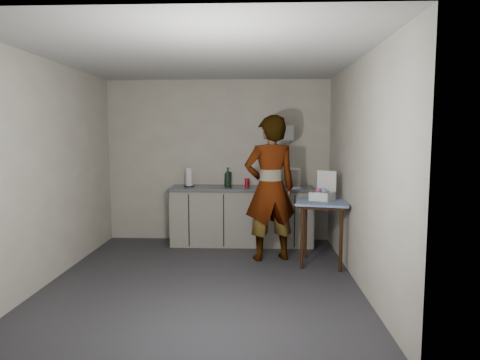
{
  "coord_description": "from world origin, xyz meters",
  "views": [
    {
      "loc": [
        0.62,
        -4.94,
        1.74
      ],
      "look_at": [
        0.41,
        0.45,
        1.15
      ],
      "focal_mm": 32.0,
      "sensor_mm": 36.0,
      "label": 1
    }
  ],
  "objects_px": {
    "side_table": "(323,209)",
    "dish_rack": "(286,183)",
    "soda_can": "(247,183)",
    "kitchen_counter": "(242,217)",
    "standing_man": "(270,188)",
    "paper_towel": "(189,178)",
    "bakery_box": "(323,194)",
    "dark_bottle": "(229,179)",
    "soap_bottle": "(228,177)"
  },
  "relations": [
    {
      "from": "side_table",
      "to": "dish_rack",
      "type": "bearing_deg",
      "value": 122.97
    },
    {
      "from": "dish_rack",
      "to": "soda_can",
      "type": "bearing_deg",
      "value": -178.36
    },
    {
      "from": "kitchen_counter",
      "to": "soda_can",
      "type": "xyz_separation_m",
      "value": [
        0.08,
        -0.0,
        0.55
      ]
    },
    {
      "from": "standing_man",
      "to": "paper_towel",
      "type": "bearing_deg",
      "value": -48.92
    },
    {
      "from": "paper_towel",
      "to": "dish_rack",
      "type": "distance_m",
      "value": 1.52
    },
    {
      "from": "bakery_box",
      "to": "kitchen_counter",
      "type": "bearing_deg",
      "value": 171.06
    },
    {
      "from": "soda_can",
      "to": "paper_towel",
      "type": "height_order",
      "value": "paper_towel"
    },
    {
      "from": "paper_towel",
      "to": "bakery_box",
      "type": "distance_m",
      "value": 2.17
    },
    {
      "from": "bakery_box",
      "to": "dark_bottle",
      "type": "bearing_deg",
      "value": 175.07
    },
    {
      "from": "soda_can",
      "to": "dark_bottle",
      "type": "bearing_deg",
      "value": 174.62
    },
    {
      "from": "soap_bottle",
      "to": "dark_bottle",
      "type": "distance_m",
      "value": 0.05
    },
    {
      "from": "soda_can",
      "to": "paper_towel",
      "type": "bearing_deg",
      "value": 179.67
    },
    {
      "from": "dish_rack",
      "to": "bakery_box",
      "type": "distance_m",
      "value": 1.06
    },
    {
      "from": "kitchen_counter",
      "to": "soda_can",
      "type": "height_order",
      "value": "soda_can"
    },
    {
      "from": "soda_can",
      "to": "standing_man",
      "type": "bearing_deg",
      "value": -67.64
    },
    {
      "from": "bakery_box",
      "to": "soap_bottle",
      "type": "bearing_deg",
      "value": 176.41
    },
    {
      "from": "kitchen_counter",
      "to": "dish_rack",
      "type": "distance_m",
      "value": 0.88
    },
    {
      "from": "standing_man",
      "to": "paper_towel",
      "type": "relative_size",
      "value": 6.84
    },
    {
      "from": "kitchen_counter",
      "to": "paper_towel",
      "type": "distance_m",
      "value": 1.04
    },
    {
      "from": "standing_man",
      "to": "soap_bottle",
      "type": "xyz_separation_m",
      "value": [
        -0.64,
        0.81,
        0.07
      ]
    },
    {
      "from": "side_table",
      "to": "soap_bottle",
      "type": "xyz_separation_m",
      "value": [
        -1.32,
        1.04,
        0.31
      ]
    },
    {
      "from": "kitchen_counter",
      "to": "bakery_box",
      "type": "distance_m",
      "value": 1.55
    },
    {
      "from": "side_table",
      "to": "soap_bottle",
      "type": "bearing_deg",
      "value": 153.6
    },
    {
      "from": "soap_bottle",
      "to": "soda_can",
      "type": "height_order",
      "value": "soap_bottle"
    },
    {
      "from": "side_table",
      "to": "paper_towel",
      "type": "relative_size",
      "value": 2.95
    },
    {
      "from": "kitchen_counter",
      "to": "standing_man",
      "type": "relative_size",
      "value": 1.13
    },
    {
      "from": "dish_rack",
      "to": "soap_bottle",
      "type": "bearing_deg",
      "value": -178.63
    },
    {
      "from": "side_table",
      "to": "standing_man",
      "type": "relative_size",
      "value": 0.43
    },
    {
      "from": "soda_can",
      "to": "paper_towel",
      "type": "distance_m",
      "value": 0.91
    },
    {
      "from": "soap_bottle",
      "to": "paper_towel",
      "type": "distance_m",
      "value": 0.61
    },
    {
      "from": "standing_man",
      "to": "paper_towel",
      "type": "height_order",
      "value": "standing_man"
    },
    {
      "from": "side_table",
      "to": "bakery_box",
      "type": "distance_m",
      "value": 0.22
    },
    {
      "from": "kitchen_counter",
      "to": "side_table",
      "type": "bearing_deg",
      "value": -43.69
    },
    {
      "from": "paper_towel",
      "to": "soda_can",
      "type": "bearing_deg",
      "value": -0.33
    },
    {
      "from": "dark_bottle",
      "to": "bakery_box",
      "type": "xyz_separation_m",
      "value": [
        1.31,
        -0.98,
        -0.08
      ]
    },
    {
      "from": "side_table",
      "to": "dark_bottle",
      "type": "height_order",
      "value": "dark_bottle"
    },
    {
      "from": "soap_bottle",
      "to": "soda_can",
      "type": "bearing_deg",
      "value": 0.81
    },
    {
      "from": "paper_towel",
      "to": "standing_man",
      "type": "bearing_deg",
      "value": -33.49
    },
    {
      "from": "standing_man",
      "to": "soap_bottle",
      "type": "height_order",
      "value": "standing_man"
    },
    {
      "from": "side_table",
      "to": "bakery_box",
      "type": "relative_size",
      "value": 2.24
    },
    {
      "from": "standing_man",
      "to": "dish_rack",
      "type": "distance_m",
      "value": 0.88
    },
    {
      "from": "soda_can",
      "to": "dish_rack",
      "type": "height_order",
      "value": "dish_rack"
    },
    {
      "from": "dark_bottle",
      "to": "paper_towel",
      "type": "relative_size",
      "value": 0.8
    },
    {
      "from": "dark_bottle",
      "to": "dish_rack",
      "type": "height_order",
      "value": "dish_rack"
    },
    {
      "from": "kitchen_counter",
      "to": "dark_bottle",
      "type": "bearing_deg",
      "value": 173.58
    },
    {
      "from": "side_table",
      "to": "kitchen_counter",
      "type": "bearing_deg",
      "value": 148.14
    },
    {
      "from": "dark_bottle",
      "to": "bakery_box",
      "type": "height_order",
      "value": "bakery_box"
    },
    {
      "from": "soap_bottle",
      "to": "dark_bottle",
      "type": "height_order",
      "value": "soap_bottle"
    },
    {
      "from": "kitchen_counter",
      "to": "dish_rack",
      "type": "relative_size",
      "value": 5.31
    },
    {
      "from": "paper_towel",
      "to": "dish_rack",
      "type": "height_order",
      "value": "dish_rack"
    }
  ]
}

